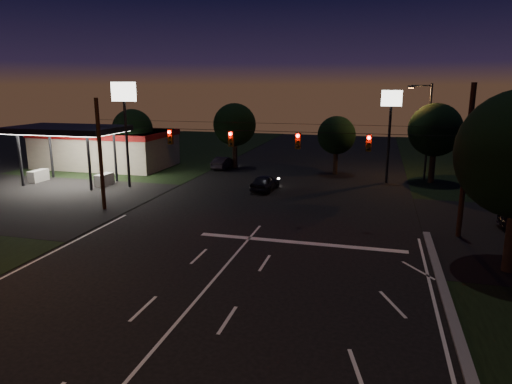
% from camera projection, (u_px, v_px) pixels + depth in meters
% --- Properties ---
extents(ground, '(140.00, 140.00, 0.00)m').
position_uv_depth(ground, '(162.00, 341.00, 16.19)').
color(ground, black).
rests_on(ground, ground).
extents(cross_street_left, '(20.00, 16.00, 0.02)m').
position_uv_depth(cross_street_left, '(23.00, 199.00, 36.27)').
color(cross_street_left, black).
rests_on(cross_street_left, ground).
extents(stop_bar, '(12.00, 0.50, 0.01)m').
position_uv_depth(stop_bar, '(299.00, 243.00, 26.25)').
color(stop_bar, silver).
rests_on(stop_bar, ground).
extents(utility_pole_right, '(0.30, 0.30, 9.00)m').
position_uv_depth(utility_pole_right, '(458.00, 237.00, 27.29)').
color(utility_pole_right, black).
rests_on(utility_pole_right, ground).
extents(utility_pole_left, '(0.28, 0.28, 8.00)m').
position_uv_depth(utility_pole_left, '(105.00, 209.00, 33.32)').
color(utility_pole_left, black).
rests_on(utility_pole_left, ground).
extents(signal_span, '(24.00, 0.40, 1.56)m').
position_uv_depth(signal_span, '(264.00, 139.00, 29.01)').
color(signal_span, black).
rests_on(signal_span, ground).
extents(gas_station, '(14.20, 16.10, 5.25)m').
position_uv_depth(gas_station, '(104.00, 146.00, 49.72)').
color(gas_station, gray).
rests_on(gas_station, ground).
extents(pole_sign_left_near, '(2.20, 0.30, 9.10)m').
position_uv_depth(pole_sign_left_near, '(125.00, 108.00, 38.80)').
color(pole_sign_left_near, black).
rests_on(pole_sign_left_near, ground).
extents(pole_sign_right, '(1.80, 0.30, 8.40)m').
position_uv_depth(pole_sign_right, '(391.00, 115.00, 40.97)').
color(pole_sign_right, black).
rests_on(pole_sign_right, ground).
extents(street_light_right_far, '(2.20, 0.35, 9.00)m').
position_uv_depth(street_light_right_far, '(426.00, 125.00, 42.26)').
color(street_light_right_far, black).
rests_on(street_light_right_far, ground).
extents(tree_far_a, '(4.20, 4.20, 6.42)m').
position_uv_depth(tree_far_a, '(133.00, 130.00, 48.06)').
color(tree_far_a, black).
rests_on(tree_far_a, ground).
extents(tree_far_b, '(4.60, 4.60, 6.98)m').
position_uv_depth(tree_far_b, '(235.00, 125.00, 49.24)').
color(tree_far_b, black).
rests_on(tree_far_b, ground).
extents(tree_far_c, '(3.80, 3.80, 5.86)m').
position_uv_depth(tree_far_c, '(337.00, 136.00, 45.68)').
color(tree_far_c, black).
rests_on(tree_far_c, ground).
extents(tree_far_d, '(4.80, 4.80, 7.30)m').
position_uv_depth(tree_far_d, '(435.00, 131.00, 41.35)').
color(tree_far_d, black).
rests_on(tree_far_d, ground).
extents(car_oncoming_a, '(1.99, 4.17, 1.38)m').
position_uv_depth(car_oncoming_a, '(265.00, 183.00, 39.14)').
color(car_oncoming_a, black).
rests_on(car_oncoming_a, ground).
extents(car_oncoming_b, '(1.65, 4.00, 1.29)m').
position_uv_depth(car_oncoming_b, '(224.00, 163.00, 49.39)').
color(car_oncoming_b, black).
rests_on(car_oncoming_b, ground).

